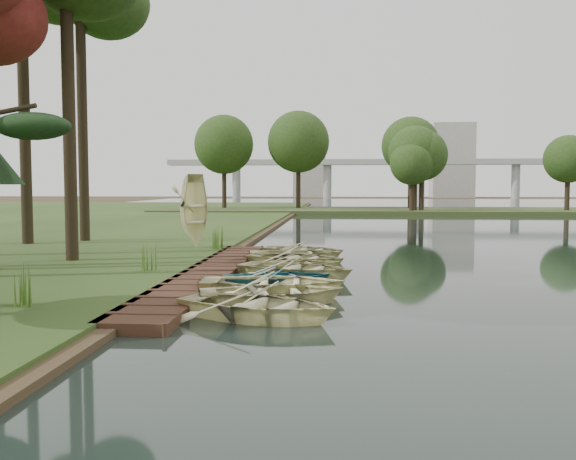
# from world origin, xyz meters

# --- Properties ---
(ground) EXTENTS (300.00, 300.00, 0.00)m
(ground) POSITION_xyz_m (0.00, 0.00, 0.00)
(ground) COLOR #3D2F1D
(boardwalk) EXTENTS (1.60, 16.00, 0.30)m
(boardwalk) POSITION_xyz_m (-1.60, 0.00, 0.15)
(boardwalk) COLOR #392116
(boardwalk) RESTS_ON ground
(peninsula) EXTENTS (50.00, 14.00, 0.45)m
(peninsula) POSITION_xyz_m (8.00, 50.00, 0.23)
(peninsula) COLOR #35421D
(peninsula) RESTS_ON ground
(far_trees) EXTENTS (45.60, 5.60, 8.80)m
(far_trees) POSITION_xyz_m (4.67, 50.00, 6.43)
(far_trees) COLOR black
(far_trees) RESTS_ON peninsula
(bridge) EXTENTS (95.90, 4.00, 8.60)m
(bridge) POSITION_xyz_m (12.31, 120.00, 7.08)
(bridge) COLOR #A5A5A0
(bridge) RESTS_ON ground
(building_a) EXTENTS (10.00, 8.00, 18.00)m
(building_a) POSITION_xyz_m (30.00, 140.00, 9.00)
(building_a) COLOR #A5A5A0
(building_a) RESTS_ON ground
(building_b) EXTENTS (8.00, 8.00, 12.00)m
(building_b) POSITION_xyz_m (-5.00, 145.00, 6.00)
(building_b) COLOR #A5A5A0
(building_b) RESTS_ON ground
(rowboat_0) EXTENTS (4.43, 3.84, 0.77)m
(rowboat_0) POSITION_xyz_m (0.75, -6.18, 0.43)
(rowboat_0) COLOR beige
(rowboat_0) RESTS_ON water
(rowboat_1) EXTENTS (4.15, 3.41, 0.75)m
(rowboat_1) POSITION_xyz_m (0.91, -4.50, 0.42)
(rowboat_1) COLOR beige
(rowboat_1) RESTS_ON water
(rowboat_2) EXTENTS (4.01, 2.95, 0.81)m
(rowboat_2) POSITION_xyz_m (0.76, -3.13, 0.45)
(rowboat_2) COLOR beige
(rowboat_2) RESTS_ON water
(rowboat_3) EXTENTS (3.81, 3.22, 0.67)m
(rowboat_3) POSITION_xyz_m (0.76, -1.63, 0.39)
(rowboat_3) COLOR teal
(rowboat_3) RESTS_ON water
(rowboat_4) EXTENTS (4.53, 3.90, 0.79)m
(rowboat_4) POSITION_xyz_m (1.17, -0.01, 0.44)
(rowboat_4) COLOR beige
(rowboat_4) RESTS_ON water
(rowboat_5) EXTENTS (3.84, 3.26, 0.68)m
(rowboat_5) POSITION_xyz_m (1.06, 1.43, 0.39)
(rowboat_5) COLOR beige
(rowboat_5) RESTS_ON water
(rowboat_6) EXTENTS (4.25, 3.55, 0.76)m
(rowboat_6) POSITION_xyz_m (0.98, 3.01, 0.43)
(rowboat_6) COLOR beige
(rowboat_6) RESTS_ON water
(rowboat_7) EXTENTS (3.91, 3.02, 0.75)m
(rowboat_7) POSITION_xyz_m (0.86, 4.56, 0.42)
(rowboat_7) COLOR beige
(rowboat_7) RESTS_ON water
(rowboat_8) EXTENTS (4.07, 3.48, 0.71)m
(rowboat_8) POSITION_xyz_m (1.10, 6.18, 0.41)
(rowboat_8) COLOR beige
(rowboat_8) RESTS_ON water
(stored_rowboat) EXTENTS (3.91, 3.62, 0.66)m
(stored_rowboat) POSITION_xyz_m (-3.74, 7.38, 0.63)
(stored_rowboat) COLOR beige
(stored_rowboat) RESTS_ON bank
(reeds_0) EXTENTS (0.60, 0.60, 0.87)m
(reeds_0) POSITION_xyz_m (-4.43, -6.40, 0.73)
(reeds_0) COLOR #3F661E
(reeds_0) RESTS_ON bank
(reeds_1) EXTENTS (0.60, 0.60, 0.88)m
(reeds_1) POSITION_xyz_m (-3.49, -0.26, 0.74)
(reeds_1) COLOR #3F661E
(reeds_1) RESTS_ON bank
(reeds_2) EXTENTS (0.60, 0.60, 0.91)m
(reeds_2) POSITION_xyz_m (-2.60, 6.66, 0.76)
(reeds_2) COLOR #3F661E
(reeds_2) RESTS_ON bank
(reeds_3) EXTENTS (0.60, 0.60, 1.07)m
(reeds_3) POSITION_xyz_m (-2.60, 6.67, 0.83)
(reeds_3) COLOR #3F661E
(reeds_3) RESTS_ON bank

